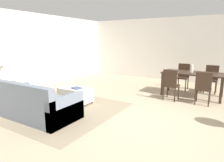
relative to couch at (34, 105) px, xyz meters
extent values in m
plane|color=tan|center=(2.06, 0.99, -0.29)|extent=(10.80, 10.80, 0.00)
cube|color=silver|center=(2.06, 5.99, 1.06)|extent=(9.00, 0.12, 2.70)
cube|color=silver|center=(-2.44, 1.49, 1.06)|extent=(0.12, 11.00, 2.70)
cube|color=gray|center=(0.06, 0.66, -0.29)|extent=(3.00, 2.80, 0.01)
cube|color=slate|center=(0.00, 0.05, -0.08)|extent=(2.02, 0.99, 0.42)
cube|color=slate|center=(0.00, -0.36, 0.35)|extent=(2.02, 0.16, 0.44)
cube|color=slate|center=(-0.94, 0.05, 0.02)|extent=(0.14, 0.99, 0.62)
cube|color=slate|center=(0.94, 0.05, 0.02)|extent=(0.14, 0.99, 0.62)
cube|color=gray|center=(-0.52, -0.09, 0.32)|extent=(0.38, 0.12, 0.38)
cube|color=tan|center=(0.00, -0.10, 0.31)|extent=(0.36, 0.12, 0.36)
cube|color=beige|center=(0.52, -0.08, 0.33)|extent=(0.40, 0.14, 0.41)
cube|color=silver|center=(0.13, 1.26, -0.04)|extent=(0.91, 0.52, 0.37)
cylinder|color=#332319|center=(-0.28, 1.47, -0.26)|extent=(0.05, 0.05, 0.06)
cylinder|color=#332319|center=(0.53, 1.47, -0.26)|extent=(0.05, 0.05, 0.06)
cylinder|color=#332319|center=(-0.28, 1.06, -0.26)|extent=(0.05, 0.05, 0.06)
cylinder|color=#332319|center=(0.53, 1.06, -0.26)|extent=(0.05, 0.05, 0.06)
cube|color=brown|center=(-1.31, 0.00, 0.28)|extent=(0.40, 0.40, 0.03)
cylinder|color=brown|center=(-1.48, 0.17, -0.01)|extent=(0.04, 0.04, 0.56)
cylinder|color=brown|center=(-1.14, 0.17, -0.01)|extent=(0.04, 0.04, 0.56)
cylinder|color=brown|center=(-1.31, 0.00, 0.31)|extent=(0.16, 0.16, 0.02)
cylinder|color=brown|center=(-1.31, 0.00, 0.48)|extent=(0.02, 0.02, 0.32)
cube|color=#332319|center=(2.80, 3.70, 0.45)|extent=(1.78, 0.86, 0.04)
cube|color=#332319|center=(1.97, 4.08, 0.07)|extent=(0.07, 0.07, 0.72)
cube|color=#332319|center=(3.63, 4.08, 0.07)|extent=(0.07, 0.07, 0.72)
cube|color=#332319|center=(1.97, 3.33, 0.07)|extent=(0.07, 0.07, 0.72)
cube|color=#332319|center=(3.63, 3.33, 0.07)|extent=(0.07, 0.07, 0.72)
cube|color=#332319|center=(2.34, 2.99, 0.14)|extent=(0.43, 0.43, 0.04)
cube|color=#332319|center=(2.33, 2.81, 0.40)|extent=(0.40, 0.07, 0.47)
cylinder|color=#332319|center=(2.19, 3.17, -0.08)|extent=(0.04, 0.04, 0.41)
cylinder|color=#332319|center=(2.52, 3.14, -0.08)|extent=(0.04, 0.04, 0.41)
cylinder|color=#332319|center=(2.16, 2.83, -0.08)|extent=(0.04, 0.04, 0.41)
cylinder|color=#332319|center=(2.50, 2.80, -0.08)|extent=(0.04, 0.04, 0.41)
cube|color=#332319|center=(3.20, 3.02, 0.14)|extent=(0.41, 0.41, 0.04)
cube|color=#332319|center=(3.21, 2.84, 0.40)|extent=(0.40, 0.05, 0.47)
cylinder|color=#332319|center=(3.03, 3.18, -0.08)|extent=(0.04, 0.04, 0.41)
cylinder|color=#332319|center=(3.37, 3.19, -0.08)|extent=(0.04, 0.04, 0.41)
cylinder|color=#332319|center=(3.04, 2.84, -0.08)|extent=(0.04, 0.04, 0.41)
cylinder|color=#332319|center=(3.38, 2.85, -0.08)|extent=(0.04, 0.04, 0.41)
cube|color=#332319|center=(2.35, 4.43, 0.14)|extent=(0.41, 0.41, 0.04)
cube|color=#332319|center=(2.35, 4.61, 0.40)|extent=(0.40, 0.06, 0.47)
cylinder|color=#332319|center=(2.51, 4.25, -0.08)|extent=(0.04, 0.04, 0.41)
cylinder|color=#332319|center=(2.17, 4.26, -0.08)|extent=(0.04, 0.04, 0.41)
cylinder|color=#332319|center=(2.52, 4.59, -0.08)|extent=(0.04, 0.04, 0.41)
cylinder|color=#332319|center=(2.18, 4.60, -0.08)|extent=(0.04, 0.04, 0.41)
cube|color=#332319|center=(3.27, 4.43, 0.14)|extent=(0.40, 0.40, 0.04)
cube|color=#332319|center=(3.27, 4.61, 0.40)|extent=(0.40, 0.04, 0.47)
cylinder|color=#332319|center=(3.43, 4.26, -0.08)|extent=(0.04, 0.04, 0.41)
cylinder|color=#332319|center=(3.09, 4.26, -0.08)|extent=(0.04, 0.04, 0.41)
cylinder|color=#332319|center=(3.44, 4.60, -0.08)|extent=(0.04, 0.04, 0.41)
cylinder|color=#332319|center=(3.10, 4.60, -0.08)|extent=(0.04, 0.04, 0.41)
cylinder|color=silver|center=(2.75, 3.69, 0.60)|extent=(0.09, 0.09, 0.25)
cube|color=#3F4C72|center=(0.20, 1.23, 0.16)|extent=(0.29, 0.24, 0.03)
camera|label=1|loc=(3.78, -2.80, 1.46)|focal=31.73mm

